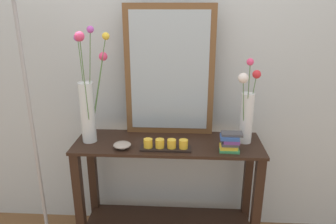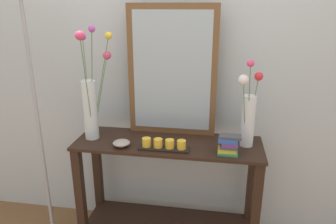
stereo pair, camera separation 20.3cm
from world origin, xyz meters
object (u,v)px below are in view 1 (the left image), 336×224
Objects in this scene: mirror_leaning at (170,72)px; decorative_bowl at (122,145)px; tall_vase_left at (88,102)px; candle_tray at (166,145)px; console_table at (168,186)px; book_stack at (230,142)px; vase_right at (247,111)px; floor_lamp at (25,74)px.

decorative_bowl is (-0.28, -0.28, -0.41)m from mirror_leaning.
decorative_bowl is at bearing -24.12° from tall_vase_left.
mirror_leaning is 2.75× the size of candle_tray.
book_stack is (0.39, -0.11, 0.40)m from console_table.
decorative_bowl is (-0.79, -0.14, -0.19)m from vase_right.
floor_lamp is at bearing 177.29° from decorative_bowl.
mirror_leaning is 1.17× the size of tall_vase_left.
tall_vase_left reaches higher than console_table.
book_stack is at bearing -1.31° from floor_lamp.
floor_lamp is (-0.86, 0.03, 0.44)m from candle_tray.
floor_lamp reaches higher than tall_vase_left.
book_stack is (0.67, -0.00, 0.04)m from decorative_bowl.
mirror_leaning is 0.90m from floor_lamp.
mirror_leaning reaches higher than book_stack.
tall_vase_left is 0.57m from candle_tray.
mirror_leaning is 0.58m from decorative_bowl.
mirror_leaning is at bearing 164.20° from vase_right.
decorative_bowl is 0.73m from floor_lamp.
tall_vase_left is 0.93m from book_stack.
mirror_leaning is 0.57m from tall_vase_left.
candle_tray is at bearing 179.56° from book_stack.
tall_vase_left is at bearing 173.47° from book_stack.
book_stack is at bearing -16.31° from console_table.
candle_tray is 0.17× the size of floor_lamp.
mirror_leaning reaches higher than vase_right.
vase_right is at bearing 10.00° from decorative_bowl.
vase_right is 1.39m from floor_lamp.
console_table is 2.18× the size of vase_right.
floor_lamp is at bearing -168.11° from tall_vase_left.
book_stack reaches higher than decorative_bowl.
tall_vase_left is (-0.51, -0.18, -0.17)m from mirror_leaning.
tall_vase_left reaches higher than decorative_bowl.
console_table is 1.41× the size of mirror_leaning.
vase_right is (1.01, 0.04, -0.05)m from tall_vase_left.
candle_tray is (-0.51, -0.14, -0.19)m from vase_right.
vase_right reaches higher than console_table.
tall_vase_left is at bearing 11.89° from floor_lamp.
floor_lamp is (-0.86, -0.09, 0.80)m from console_table.
candle_tray is at bearing -94.11° from console_table.
vase_right is at bearing 2.97° from console_table.
tall_vase_left is at bearing -178.80° from console_table.
console_table is at bearing 5.62° from floor_lamp.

